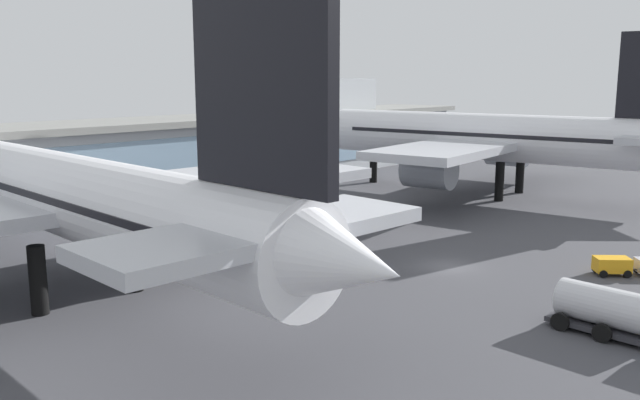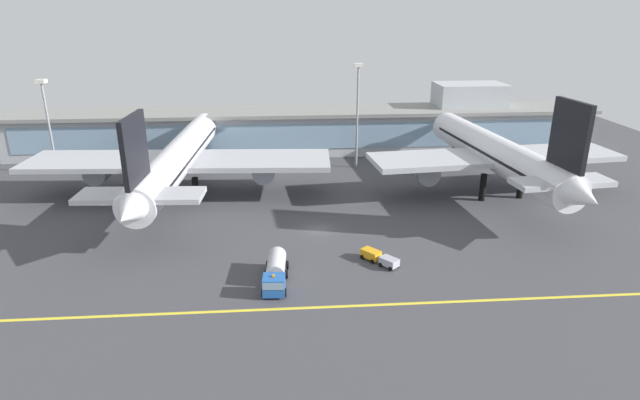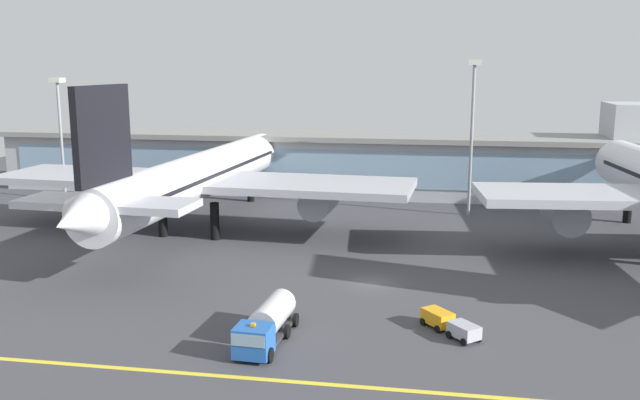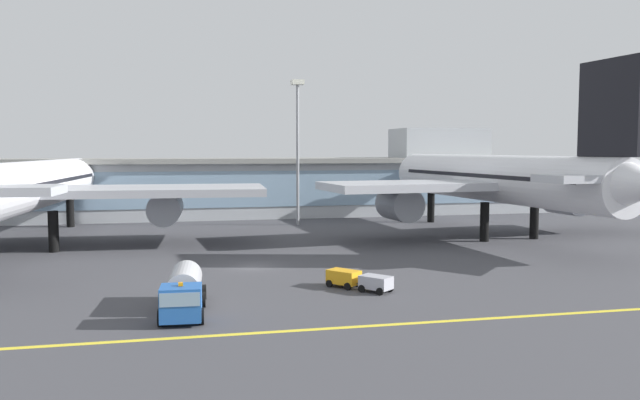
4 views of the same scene
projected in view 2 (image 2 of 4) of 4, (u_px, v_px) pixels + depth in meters
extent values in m
plane|color=#424247|center=(318.00, 230.00, 80.72)|extent=(184.88, 184.88, 0.00)
cube|color=yellow|center=(333.00, 307.00, 60.16)|extent=(147.91, 0.50, 0.01)
cube|color=#ADB2B7|center=(304.00, 132.00, 122.70)|extent=(132.06, 12.00, 9.00)
cube|color=#84A3BC|center=(305.00, 136.00, 116.89)|extent=(126.78, 0.20, 5.76)
cube|color=gray|center=(303.00, 111.00, 120.99)|extent=(135.06, 14.00, 0.80)
cube|color=#ADB2B7|center=(469.00, 96.00, 124.82)|extent=(16.00, 10.00, 6.00)
cylinder|color=black|center=(156.00, 190.00, 91.00)|extent=(1.10, 1.10, 4.54)
cylinder|color=black|center=(196.00, 190.00, 91.12)|extent=(1.10, 1.10, 4.54)
cylinder|color=black|center=(202.00, 154.00, 113.01)|extent=(1.10, 1.10, 4.54)
cylinder|color=white|center=(179.00, 157.00, 93.19)|extent=(8.60, 51.17, 5.67)
cone|color=white|center=(207.00, 124.00, 118.65)|extent=(5.67, 5.41, 5.39)
cone|color=white|center=(129.00, 212.00, 67.33)|extent=(5.17, 6.51, 4.82)
cube|color=#84A3BC|center=(203.00, 123.00, 114.80)|extent=(4.48, 4.21, 1.70)
cube|color=black|center=(179.00, 155.00, 93.05)|extent=(8.19, 43.04, 0.45)
cube|color=#B7BAC1|center=(179.00, 161.00, 93.44)|extent=(54.00, 15.28, 0.91)
cylinder|color=#999EA8|center=(100.00, 170.00, 95.66)|extent=(4.35, 6.84, 3.97)
cylinder|color=#999EA8|center=(265.00, 169.00, 96.22)|extent=(4.35, 6.84, 3.97)
cube|color=black|center=(134.00, 149.00, 69.63)|extent=(1.21, 9.19, 9.07)
cube|color=#B7BAC1|center=(140.00, 196.00, 71.90)|extent=(17.38, 6.58, 0.73)
cylinder|color=black|center=(483.00, 187.00, 92.13)|extent=(1.10, 1.10, 4.81)
cylinder|color=black|center=(521.00, 185.00, 93.32)|extent=(1.10, 1.10, 4.81)
cylinder|color=black|center=(454.00, 155.00, 111.62)|extent=(1.10, 1.10, 4.81)
cylinder|color=silver|center=(495.00, 153.00, 94.23)|extent=(10.41, 44.89, 6.01)
cone|color=silver|center=(443.00, 125.00, 116.42)|extent=(6.22, 5.95, 5.71)
cone|color=silver|center=(582.00, 196.00, 71.60)|extent=(5.74, 7.09, 5.11)
cube|color=#84A3BC|center=(450.00, 123.00, 112.75)|extent=(4.91, 4.64, 1.80)
cube|color=black|center=(496.00, 150.00, 94.07)|extent=(9.76, 37.81, 0.48)
cube|color=#B7BAC1|center=(495.00, 157.00, 94.49)|extent=(45.89, 15.10, 0.96)
cylinder|color=#999EA8|center=(424.00, 171.00, 94.71)|extent=(4.76, 6.18, 4.21)
cylinder|color=#999EA8|center=(552.00, 164.00, 98.88)|extent=(4.76, 6.18, 4.21)
cube|color=black|center=(570.00, 135.00, 73.43)|extent=(1.51, 8.04, 9.62)
cube|color=#B7BAC1|center=(562.00, 182.00, 75.84)|extent=(14.83, 6.30, 0.77)
cylinder|color=black|center=(285.00, 292.00, 62.11)|extent=(0.37, 1.12, 1.10)
cylinder|color=black|center=(263.00, 293.00, 62.06)|extent=(0.37, 1.12, 1.10)
cylinder|color=black|center=(287.00, 274.00, 66.32)|extent=(0.37, 1.12, 1.10)
cylinder|color=black|center=(266.00, 274.00, 66.28)|extent=(0.37, 1.12, 1.10)
cylinder|color=black|center=(287.00, 265.00, 68.68)|extent=(0.37, 1.12, 1.10)
cylinder|color=black|center=(268.00, 265.00, 68.64)|extent=(0.37, 1.12, 1.10)
cube|color=#2D2D33|center=(276.00, 276.00, 66.17)|extent=(2.79, 7.69, 0.30)
cube|color=#235BB2|center=(274.00, 285.00, 62.04)|extent=(2.74, 2.49, 2.20)
cube|color=#84A3BC|center=(274.00, 281.00, 61.87)|extent=(2.64, 2.58, 0.88)
cylinder|color=silver|center=(276.00, 264.00, 66.22)|extent=(2.63, 5.71, 2.30)
cube|color=orange|center=(274.00, 276.00, 61.61)|extent=(0.30, 0.40, 0.20)
cylinder|color=black|center=(362.00, 257.00, 71.36)|extent=(0.54, 0.59, 0.60)
cylinder|color=black|center=(369.00, 254.00, 72.35)|extent=(0.54, 0.59, 0.60)
cylinder|color=black|center=(372.00, 261.00, 70.15)|extent=(0.54, 0.59, 0.60)
cylinder|color=black|center=(380.00, 258.00, 71.14)|extent=(0.54, 0.59, 0.60)
cube|color=orange|center=(371.00, 254.00, 71.06)|extent=(2.83, 2.95, 1.10)
cylinder|color=black|center=(380.00, 265.00, 69.25)|extent=(0.53, 0.57, 0.60)
cylinder|color=black|center=(387.00, 261.00, 70.24)|extent=(0.53, 0.57, 0.60)
cylinder|color=black|center=(390.00, 269.00, 68.13)|extent=(0.53, 0.57, 0.60)
cylinder|color=black|center=(398.00, 265.00, 69.12)|extent=(0.53, 0.57, 0.60)
cube|color=#A8A8B2|center=(389.00, 262.00, 69.01)|extent=(2.70, 2.80, 1.00)
cube|color=#2D2D33|center=(380.00, 260.00, 70.13)|extent=(0.46, 0.52, 0.08)
cylinder|color=gray|center=(357.00, 119.00, 108.40)|extent=(0.44, 0.44, 20.77)
cube|color=silver|center=(359.00, 65.00, 104.65)|extent=(1.80, 1.80, 0.70)
cylinder|color=gray|center=(50.00, 129.00, 105.12)|extent=(0.44, 0.44, 18.15)
cube|color=silver|center=(41.00, 81.00, 101.84)|extent=(1.80, 1.80, 0.70)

